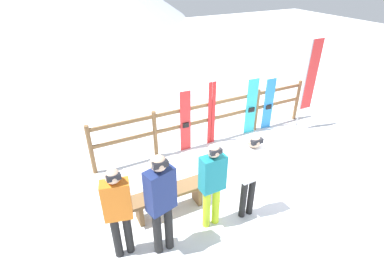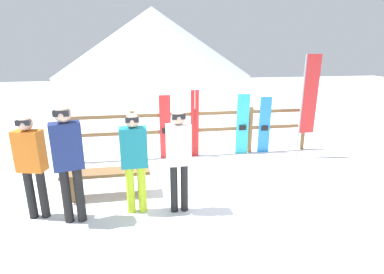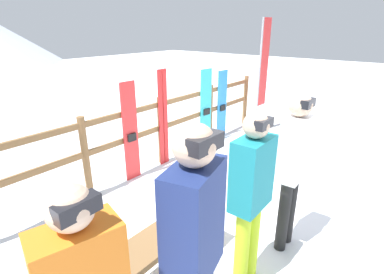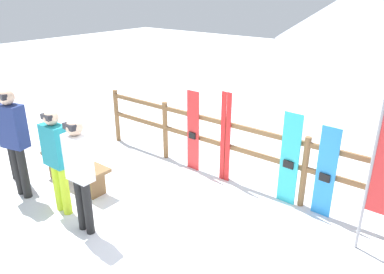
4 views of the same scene
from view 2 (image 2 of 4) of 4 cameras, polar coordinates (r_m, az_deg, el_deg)
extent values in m
plane|color=white|center=(5.69, 3.87, -10.48)|extent=(40.00, 40.00, 0.00)
cone|color=#B2BCD1|center=(28.95, -7.51, 17.55)|extent=(18.00, 18.00, 6.00)
cylinder|color=brown|center=(7.40, -22.35, -0.27)|extent=(0.10, 0.10, 1.18)
cylinder|color=brown|center=(7.21, -11.08, 0.28)|extent=(0.10, 0.10, 1.18)
cylinder|color=brown|center=(7.31, 0.34, 0.83)|extent=(0.10, 0.10, 1.18)
cylinder|color=brown|center=(7.68, 11.06, 1.31)|extent=(0.10, 0.10, 1.18)
cylinder|color=brown|center=(8.30, 20.49, 1.70)|extent=(0.10, 0.10, 1.18)
cube|color=brown|center=(7.29, 0.34, 1.27)|extent=(5.80, 0.05, 0.08)
cube|color=brown|center=(7.19, 0.35, 4.43)|extent=(5.80, 0.05, 0.08)
cube|color=brown|center=(5.56, -16.01, -6.50)|extent=(1.53, 0.36, 0.06)
cube|color=brown|center=(5.76, -21.57, -8.94)|extent=(0.08, 0.29, 0.44)
cube|color=brown|center=(5.62, -9.91, -8.59)|extent=(0.08, 0.29, 0.44)
cylinder|color=black|center=(5.00, -22.79, -10.27)|extent=(0.14, 0.14, 0.88)
cylinder|color=black|center=(4.96, -20.61, -10.25)|extent=(0.14, 0.14, 0.88)
cube|color=navy|center=(4.68, -22.74, -1.59)|extent=(0.47, 0.33, 0.70)
sphere|color=#D8B293|center=(4.57, -23.41, 4.00)|extent=(0.24, 0.24, 0.24)
cube|color=black|center=(4.49, -23.66, 4.17)|extent=(0.22, 0.08, 0.08)
cylinder|color=black|center=(4.92, -3.45, -9.72)|extent=(0.12, 0.12, 0.82)
cylinder|color=black|center=(4.93, -1.47, -9.59)|extent=(0.12, 0.12, 0.82)
cube|color=white|center=(4.64, -2.57, -1.50)|extent=(0.38, 0.22, 0.65)
sphere|color=#D8B293|center=(4.52, -2.64, 3.76)|extent=(0.22, 0.22, 0.22)
cube|color=black|center=(4.45, -2.54, 3.92)|extent=(0.20, 0.08, 0.08)
cylinder|color=black|center=(5.37, -28.39, -9.63)|extent=(0.13, 0.13, 0.80)
cylinder|color=black|center=(5.31, -26.51, -9.64)|extent=(0.13, 0.13, 0.80)
cube|color=orange|center=(5.08, -28.54, -2.35)|extent=(0.45, 0.32, 0.63)
sphere|color=#D8B293|center=(4.97, -29.22, 2.28)|extent=(0.22, 0.22, 0.22)
cube|color=black|center=(4.91, -29.51, 2.39)|extent=(0.19, 0.08, 0.08)
cylinder|color=#B7D826|center=(4.99, -11.64, -9.78)|extent=(0.13, 0.13, 0.80)
cylinder|color=#B7D826|center=(4.99, -9.48, -9.69)|extent=(0.13, 0.13, 0.80)
cube|color=teal|center=(4.71, -11.03, -1.92)|extent=(0.41, 0.23, 0.63)
sphere|color=#D8B293|center=(4.60, -11.32, 3.10)|extent=(0.22, 0.22, 0.22)
cube|color=black|center=(4.53, -11.36, 3.24)|extent=(0.19, 0.08, 0.08)
cube|color=red|center=(7.12, -5.12, 1.84)|extent=(0.27, 0.03, 1.54)
cube|color=black|center=(7.12, -5.09, 1.18)|extent=(0.15, 0.03, 0.12)
cube|color=red|center=(7.19, 0.12, 2.46)|extent=(0.09, 0.02, 1.64)
cube|color=red|center=(7.21, 0.95, 2.50)|extent=(0.09, 0.02, 1.64)
cube|color=#2DBFCC|center=(7.51, 9.59, 2.38)|extent=(0.31, 0.04, 1.52)
cube|color=black|center=(7.50, 9.63, 1.76)|extent=(0.17, 0.04, 0.12)
cube|color=#288CE0|center=(7.72, 13.64, 2.21)|extent=(0.29, 0.04, 1.43)
cube|color=black|center=(7.72, 13.68, 1.64)|extent=(0.16, 0.04, 0.12)
cylinder|color=#99999E|center=(7.49, 20.07, 5.21)|extent=(0.04, 0.04, 2.45)
cube|color=red|center=(7.54, 21.64, 7.48)|extent=(0.36, 0.01, 1.84)
camera|label=1|loc=(2.88, -80.95, 33.97)|focal=28.00mm
camera|label=3|loc=(4.12, -42.58, 7.78)|focal=28.00mm
camera|label=4|loc=(4.88, 61.83, 16.23)|focal=35.00mm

